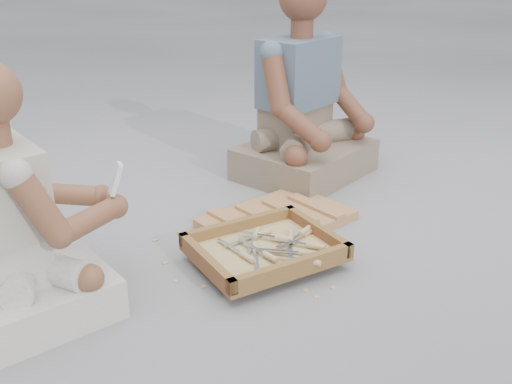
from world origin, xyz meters
name	(u,v)px	position (x,y,z in m)	size (l,w,h in m)	color
ground	(298,281)	(0.00, 0.00, 0.00)	(60.00, 60.00, 0.00)	#95959A
carved_panel	(277,219)	(0.14, 0.46, 0.02)	(0.61, 0.41, 0.04)	#936139
tool_tray	(265,249)	(-0.06, 0.16, 0.06)	(0.57, 0.47, 0.07)	brown
chisel_0	(255,251)	(-0.10, 0.16, 0.07)	(0.10, 0.21, 0.02)	silver
chisel_1	(302,253)	(0.05, 0.07, 0.07)	(0.19, 0.14, 0.02)	silver
chisel_2	(305,234)	(0.13, 0.20, 0.07)	(0.21, 0.09, 0.02)	silver
chisel_3	(310,245)	(0.10, 0.10, 0.08)	(0.17, 0.17, 0.02)	silver
chisel_4	(279,237)	(0.02, 0.20, 0.08)	(0.18, 0.16, 0.02)	silver
chisel_5	(244,255)	(-0.16, 0.13, 0.08)	(0.07, 0.22, 0.02)	silver
chisel_6	(302,233)	(0.12, 0.19, 0.09)	(0.20, 0.13, 0.02)	silver
chisel_7	(266,254)	(-0.08, 0.10, 0.08)	(0.08, 0.22, 0.02)	silver
chisel_8	(255,236)	(-0.06, 0.26, 0.08)	(0.14, 0.19, 0.02)	silver
chisel_9	(259,234)	(-0.04, 0.27, 0.07)	(0.22, 0.07, 0.02)	silver
chisel_10	(291,238)	(0.07, 0.19, 0.07)	(0.12, 0.20, 0.02)	silver
chisel_11	(305,260)	(0.02, 0.00, 0.08)	(0.16, 0.18, 0.02)	silver
wood_chip_0	(259,249)	(-0.03, 0.28, 0.00)	(0.02, 0.01, 0.00)	tan
wood_chip_1	(309,253)	(0.14, 0.17, 0.00)	(0.02, 0.01, 0.00)	tan
wood_chip_2	(333,288)	(0.09, -0.09, 0.00)	(0.02, 0.01, 0.00)	tan
wood_chip_3	(317,297)	(0.01, -0.12, 0.00)	(0.02, 0.01, 0.00)	tan
wood_chip_4	(283,216)	(0.20, 0.52, 0.00)	(0.02, 0.01, 0.00)	tan
wood_chip_5	(155,240)	(-0.39, 0.52, 0.00)	(0.02, 0.01, 0.00)	tan
wood_chip_6	(165,263)	(-0.41, 0.32, 0.00)	(0.02, 0.01, 0.00)	tan
wood_chip_7	(305,290)	(-0.01, -0.07, 0.00)	(0.02, 0.01, 0.00)	tan
wood_chip_8	(256,272)	(-0.11, 0.12, 0.00)	(0.02, 0.01, 0.00)	tan
wood_chip_9	(176,281)	(-0.40, 0.18, 0.00)	(0.02, 0.01, 0.00)	tan
wood_chip_10	(254,258)	(-0.08, 0.22, 0.00)	(0.02, 0.01, 0.00)	tan
wood_chip_11	(204,286)	(-0.33, 0.10, 0.00)	(0.02, 0.01, 0.00)	tan
wood_chip_12	(230,248)	(-0.13, 0.33, 0.00)	(0.02, 0.01, 0.00)	tan
wood_chip_13	(279,262)	(0.00, 0.15, 0.00)	(0.02, 0.01, 0.00)	tan
wood_chip_14	(220,241)	(-0.15, 0.41, 0.00)	(0.02, 0.01, 0.00)	tan
wood_chip_15	(179,232)	(-0.28, 0.55, 0.00)	(0.02, 0.01, 0.00)	tan
craftsman	(23,230)	(-0.88, 0.23, 0.28)	(0.61, 0.62, 0.82)	silver
companion	(304,112)	(0.53, 0.96, 0.34)	(0.82, 0.75, 1.02)	#836E5E
mobile_phone	(116,179)	(-0.57, 0.25, 0.40)	(0.05, 0.05, 0.11)	white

